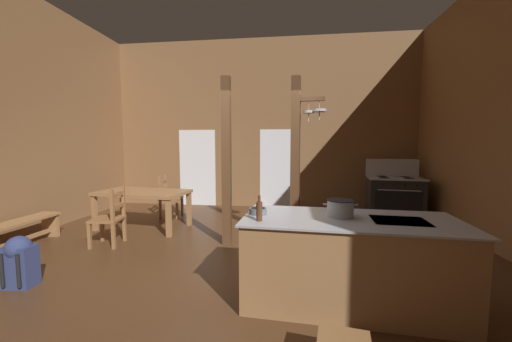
# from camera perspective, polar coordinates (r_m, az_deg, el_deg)

# --- Properties ---
(ground_plane) EXTENTS (8.57, 8.54, 0.10)m
(ground_plane) POSITION_cam_1_polar(r_m,az_deg,el_deg) (4.12, -5.14, -19.06)
(ground_plane) COLOR #4C301C
(wall_back) EXTENTS (8.57, 0.14, 4.38)m
(wall_back) POSITION_cam_1_polar(r_m,az_deg,el_deg) (7.67, 1.10, 9.25)
(wall_back) COLOR brown
(wall_back) RESTS_ON ground_plane
(glazed_door_back_left) EXTENTS (1.00, 0.01, 2.05)m
(glazed_door_back_left) POSITION_cam_1_polar(r_m,az_deg,el_deg) (7.98, -11.55, 0.62)
(glazed_door_back_left) COLOR white
(glazed_door_back_left) RESTS_ON ground_plane
(glazed_panel_back_right) EXTENTS (0.84, 0.01, 2.05)m
(glazed_panel_back_right) POSITION_cam_1_polar(r_m,az_deg,el_deg) (7.57, 3.95, 0.47)
(glazed_panel_back_right) COLOR white
(glazed_panel_back_right) RESTS_ON ground_plane
(kitchen_island) EXTENTS (2.22, 1.09, 0.90)m
(kitchen_island) POSITION_cam_1_polar(r_m,az_deg,el_deg) (3.24, 17.89, -16.62)
(kitchen_island) COLOR #9E7044
(kitchen_island) RESTS_ON ground_plane
(stove_range) EXTENTS (1.23, 0.93, 1.32)m
(stove_range) POSITION_cam_1_polar(r_m,az_deg,el_deg) (7.11, 25.73, -4.73)
(stove_range) COLOR black
(stove_range) RESTS_ON ground_plane
(support_post_with_pot_rack) EXTENTS (0.57, 0.26, 2.73)m
(support_post_with_pot_rack) POSITION_cam_1_polar(r_m,az_deg,el_deg) (4.70, 8.11, 2.82)
(support_post_with_pot_rack) COLOR brown
(support_post_with_pot_rack) RESTS_ON ground_plane
(support_post_center) EXTENTS (0.14, 0.14, 2.73)m
(support_post_center) POSITION_cam_1_polar(r_m,az_deg,el_deg) (4.71, -5.87, 1.79)
(support_post_center) COLOR brown
(support_post_center) RESTS_ON ground_plane
(dining_table) EXTENTS (1.79, 1.09, 0.74)m
(dining_table) POSITION_cam_1_polar(r_m,az_deg,el_deg) (6.10, -21.55, -4.54)
(dining_table) COLOR #9E7044
(dining_table) RESTS_ON ground_plane
(ladderback_chair_near_window) EXTENTS (0.49, 0.49, 0.95)m
(ladderback_chair_near_window) POSITION_cam_1_polar(r_m,az_deg,el_deg) (5.33, -26.96, -8.29)
(ladderback_chair_near_window) COLOR olive
(ladderback_chair_near_window) RESTS_ON ground_plane
(ladderback_chair_by_post) EXTENTS (0.48, 0.48, 0.95)m
(ladderback_chair_by_post) POSITION_cam_1_polar(r_m,az_deg,el_deg) (6.90, -16.89, -4.99)
(ladderback_chair_by_post) COLOR olive
(ladderback_chair_by_post) RESTS_ON ground_plane
(bench_along_left_wall) EXTENTS (0.38, 1.69, 0.44)m
(bench_along_left_wall) POSITION_cam_1_polar(r_m,az_deg,el_deg) (5.88, -41.00, -9.19)
(bench_along_left_wall) COLOR #9E7044
(bench_along_left_wall) RESTS_ON ground_plane
(backpack) EXTENTS (0.34, 0.32, 0.60)m
(backpack) POSITION_cam_1_polar(r_m,az_deg,el_deg) (4.42, -39.54, -13.46)
(backpack) COLOR navy
(backpack) RESTS_ON ground_plane
(stockpot_on_counter) EXTENTS (0.35, 0.28, 0.18)m
(stockpot_on_counter) POSITION_cam_1_polar(r_m,az_deg,el_deg) (3.13, 16.39, -7.08)
(stockpot_on_counter) COLOR #A8AAB2
(stockpot_on_counter) RESTS_ON kitchen_island
(mixing_bowl_on_counter) EXTENTS (0.19, 0.19, 0.07)m
(mixing_bowl_on_counter) POSITION_cam_1_polar(r_m,az_deg,el_deg) (3.12, 0.39, -7.96)
(mixing_bowl_on_counter) COLOR slate
(mixing_bowl_on_counter) RESTS_ON kitchen_island
(bottle_tall_on_counter) EXTENTS (0.06, 0.06, 0.25)m
(bottle_tall_on_counter) POSITION_cam_1_polar(r_m,az_deg,el_deg) (2.84, 0.66, -7.90)
(bottle_tall_on_counter) COLOR #56331E
(bottle_tall_on_counter) RESTS_ON kitchen_island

